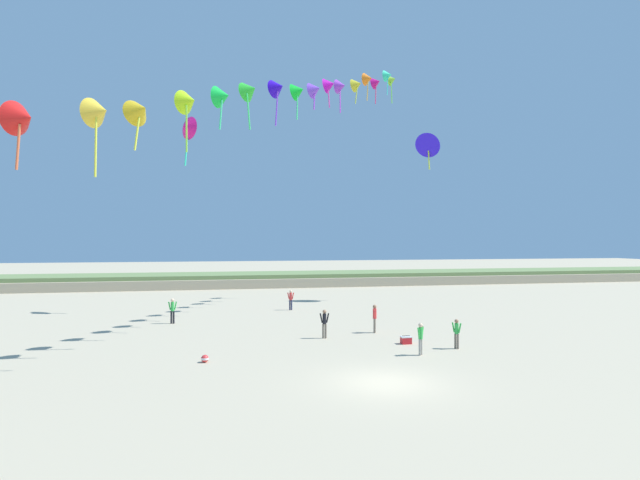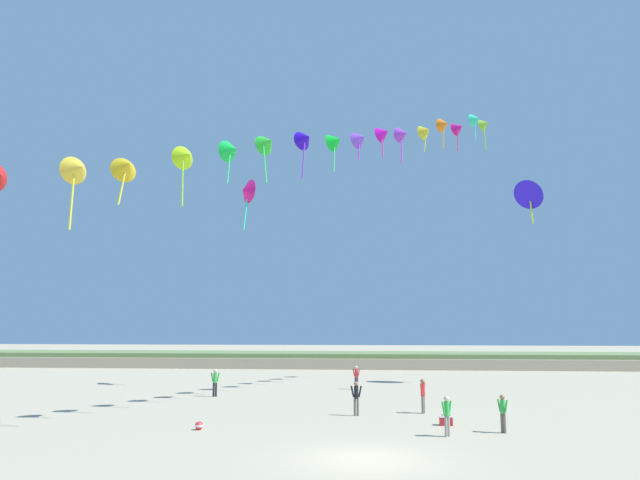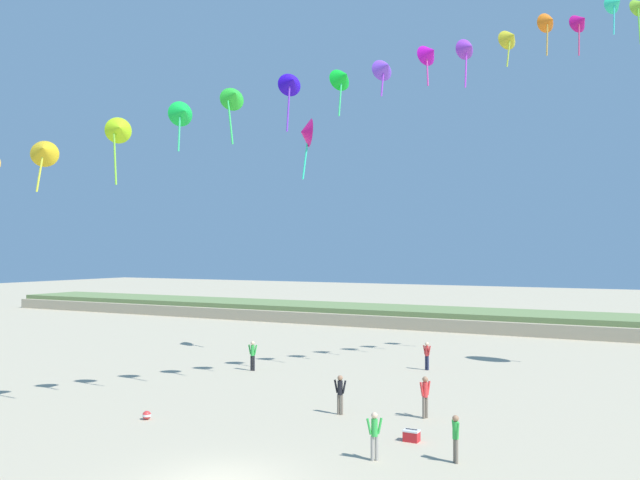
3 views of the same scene
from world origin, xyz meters
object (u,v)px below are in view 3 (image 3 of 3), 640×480
Objects in this scene: person_near_right at (456,435)px; person_far_right at (374,433)px; person_near_left at (427,354)px; person_mid_center at (340,392)px; person_far_left at (253,354)px; beach_cooler at (412,436)px; large_kite_mid_trail at (305,133)px; beach_ball at (147,415)px; person_far_center at (425,394)px.

person_near_right is 2.69m from person_far_right.
person_near_left is 0.98× the size of person_mid_center.
person_mid_center is (0.29, -12.22, 0.02)m from person_near_left.
person_far_left reaches higher than beach_cooler.
person_near_right is 26.42m from large_kite_mid_trail.
large_kite_mid_trail is 22.57m from beach_ball.
person_mid_center reaches higher than person_near_left.
person_mid_center is 4.88m from beach_cooler.
person_near_left is at bearing 108.60° from person_far_center.
person_near_left is at bearing 103.38° from person_far_right.
person_far_left reaches higher than person_near_right.
person_mid_center is at bearing 149.53° from beach_cooler.
large_kite_mid_trail is 24.54m from beach_cooler.
person_far_center is (-2.89, 5.28, 0.10)m from person_near_right.
person_mid_center is at bearing 126.51° from person_far_right.
large_kite_mid_trail is (-8.69, 12.49, 13.87)m from person_mid_center.
person_near_left reaches higher than person_far_right.
person_far_left is at bearing -150.83° from person_near_left.
beach_cooler is at bearing 83.88° from person_far_right.
person_mid_center is 3.63m from person_far_center.
person_near_left is at bearing 29.17° from person_far_left.
person_far_center is 3.70m from beach_cooler.
person_mid_center is at bearing -88.65° from person_near_left.
person_far_center is (3.45, 1.10, 0.04)m from person_mid_center.
person_near_right is (6.63, -16.39, -0.04)m from person_near_left.
person_mid_center is 0.96× the size of person_far_center.
large_kite_mid_trail reaches higher than person_mid_center.
person_far_right is 25.77m from large_kite_mid_trail.
person_near_right is at bearing -47.95° from large_kite_mid_trail.
person_far_center is 0.43× the size of large_kite_mid_trail.
person_near_left is 0.95× the size of person_far_left.
person_near_left is 17.92m from person_far_right.
beach_cooler is at bearing -30.47° from person_mid_center.
beach_cooler is 11.13m from beach_ball.
beach_ball is at bearing -77.87° from person_far_left.
person_far_right is at bearing -86.34° from person_far_center.
large_kite_mid_trail is (-8.40, 0.27, 13.89)m from person_near_left.
person_near_right is at bearing -33.35° from person_mid_center.
person_far_right is at bearing -53.49° from person_mid_center.
person_far_right is (4.14, -17.43, -0.02)m from person_near_left.
person_mid_center is at bearing 33.96° from beach_ball.
large_kite_mid_trail is at bearing 178.14° from person_near_left.
person_far_center reaches higher than beach_cooler.
person_far_center is at bearing 28.99° from beach_ball.
beach_ball is at bearing 176.50° from person_far_right.
large_kite_mid_trail is 11.28× the size of beach_ball.
beach_ball is (-10.63, 0.65, -0.76)m from person_far_right.
person_far_left is 3.02× the size of beach_cooler.
person_far_center reaches higher than beach_ball.
person_far_right is at bearing -96.12° from beach_cooler.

